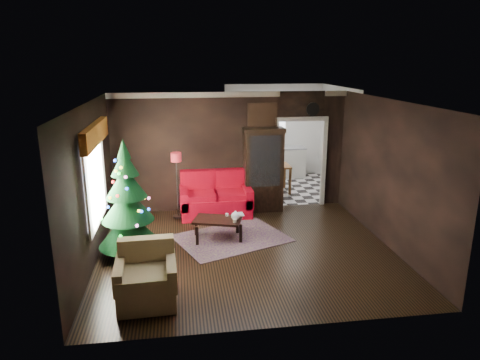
{
  "coord_description": "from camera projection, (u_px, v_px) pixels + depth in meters",
  "views": [
    {
      "loc": [
        -1.21,
        -7.56,
        3.52
      ],
      "look_at": [
        0.0,
        0.9,
        1.15
      ],
      "focal_mm": 32.74,
      "sensor_mm": 36.0,
      "label": 1
    }
  ],
  "objects": [
    {
      "name": "coffee_table",
      "position": [
        218.0,
        229.0,
        8.8
      ],
      "size": [
        1.06,
        0.82,
        0.42
      ],
      "primitive_type": null,
      "rotation": [
        0.0,
        0.0,
        -0.31
      ],
      "color": "black",
      "rests_on": "rug"
    },
    {
      "name": "doorway",
      "position": [
        300.0,
        164.0,
        10.66
      ],
      "size": [
        1.1,
        0.1,
        2.1
      ],
      "primitive_type": null,
      "color": "white",
      "rests_on": "ground"
    },
    {
      "name": "cup_b",
      "position": [
        235.0,
        221.0,
        8.57
      ],
      "size": [
        0.09,
        0.09,
        0.06
      ],
      "primitive_type": "cylinder",
      "rotation": [
        0.0,
        0.0,
        -0.18
      ],
      "color": "beige",
      "rests_on": "coffee_table"
    },
    {
      "name": "curio_cabinet",
      "position": [
        263.0,
        172.0,
        10.33
      ],
      "size": [
        0.9,
        0.45,
        1.9
      ],
      "primitive_type": null,
      "color": "black",
      "rests_on": "ground"
    },
    {
      "name": "loveseat",
      "position": [
        216.0,
        195.0,
        10.09
      ],
      "size": [
        1.7,
        0.9,
        1.0
      ],
      "primitive_type": null,
      "color": "maroon",
      "rests_on": "ground"
    },
    {
      "name": "wall_back",
      "position": [
        230.0,
        152.0,
        10.33
      ],
      "size": [
        5.5,
        0.0,
        5.5
      ],
      "primitive_type": "plane",
      "rotation": [
        1.57,
        0.0,
        0.0
      ],
      "color": "black",
      "rests_on": "ground"
    },
    {
      "name": "christmas_tree",
      "position": [
        127.0,
        201.0,
        7.86
      ],
      "size": [
        1.3,
        1.3,
        2.14
      ],
      "primitive_type": null,
      "rotation": [
        0.0,
        0.0,
        0.17
      ],
      "color": "black",
      "rests_on": "ground"
    },
    {
      "name": "valance",
      "position": [
        95.0,
        134.0,
        7.54
      ],
      "size": [
        0.12,
        2.1,
        0.35
      ],
      "primitive_type": "cube",
      "color": "#8E4B16",
      "rests_on": "wall_left"
    },
    {
      "name": "kitchen_floor",
      "position": [
        284.0,
        188.0,
        12.37
      ],
      "size": [
        3.0,
        3.0,
        0.0
      ],
      "primitive_type": "plane",
      "color": "silver",
      "rests_on": "ground"
    },
    {
      "name": "kitchen_counter",
      "position": [
        275.0,
        163.0,
        13.39
      ],
      "size": [
        1.8,
        0.6,
        0.9
      ],
      "primitive_type": "cube",
      "color": "silver",
      "rests_on": "ground"
    },
    {
      "name": "left_window",
      "position": [
        95.0,
        180.0,
        7.75
      ],
      "size": [
        0.05,
        1.6,
        1.4
      ],
      "primitive_type": "cube",
      "color": "white",
      "rests_on": "wall_left"
    },
    {
      "name": "wall_clock",
      "position": [
        313.0,
        109.0,
        10.29
      ],
      "size": [
        0.32,
        0.32,
        0.06
      ],
      "primitive_type": "cylinder",
      "color": "white",
      "rests_on": "wall_back"
    },
    {
      "name": "book",
      "position": [
        235.0,
        210.0,
        8.93
      ],
      "size": [
        0.18,
        0.03,
        0.24
      ],
      "primitive_type": "imported",
      "rotation": [
        0.0,
        0.0,
        0.04
      ],
      "color": "#86644C",
      "rests_on": "coffee_table"
    },
    {
      "name": "ceiling",
      "position": [
        247.0,
        102.0,
        7.57
      ],
      "size": [
        5.5,
        5.5,
        0.0
      ],
      "primitive_type": "plane",
      "rotation": [
        3.14,
        0.0,
        0.0
      ],
      "color": "white",
      "rests_on": "ground"
    },
    {
      "name": "painting",
      "position": [
        262.0,
        116.0,
        10.16
      ],
      "size": [
        0.62,
        0.05,
        0.52
      ],
      "primitive_type": "cube",
      "color": "#A27449",
      "rests_on": "wall_back"
    },
    {
      "name": "rug",
      "position": [
        232.0,
        238.0,
        8.89
      ],
      "size": [
        2.53,
        2.2,
        0.01
      ],
      "primitive_type": "cube",
      "rotation": [
        0.0,
        0.0,
        0.38
      ],
      "color": "#34212C",
      "rests_on": "ground"
    },
    {
      "name": "armchair",
      "position": [
        146.0,
        275.0,
        6.43
      ],
      "size": [
        0.92,
        0.92,
        0.9
      ],
      "primitive_type": null,
      "rotation": [
        0.0,
        0.0,
        0.04
      ],
      "color": "#B5AE90",
      "rests_on": "ground"
    },
    {
      "name": "floor_lamp",
      "position": [
        177.0,
        185.0,
        9.64
      ],
      "size": [
        0.33,
        0.33,
        1.47
      ],
      "primitive_type": null,
      "rotation": [
        0.0,
        0.0,
        0.41
      ],
      "color": "#242424",
      "rests_on": "ground"
    },
    {
      "name": "cup_a",
      "position": [
        227.0,
        215.0,
        8.91
      ],
      "size": [
        0.07,
        0.07,
        0.05
      ],
      "primitive_type": "cylinder",
      "rotation": [
        0.0,
        0.0,
        -0.2
      ],
      "color": "white",
      "rests_on": "coffee_table"
    },
    {
      "name": "kitchen_table",
      "position": [
        276.0,
        178.0,
        11.94
      ],
      "size": [
        0.7,
        0.7,
        0.75
      ],
      "primitive_type": null,
      "color": "brown",
      "rests_on": "ground"
    },
    {
      "name": "teapot",
      "position": [
        235.0,
        216.0,
        8.66
      ],
      "size": [
        0.23,
        0.23,
        0.18
      ],
      "primitive_type": null,
      "rotation": [
        0.0,
        0.0,
        0.19
      ],
      "color": "white",
      "rests_on": "coffee_table"
    },
    {
      "name": "floor",
      "position": [
        247.0,
        251.0,
        8.32
      ],
      "size": [
        5.5,
        5.5,
        0.0
      ],
      "primitive_type": "plane",
      "color": "black",
      "rests_on": "ground"
    },
    {
      "name": "wall_front",
      "position": [
        278.0,
        232.0,
        5.56
      ],
      "size": [
        5.5,
        0.0,
        5.5
      ],
      "primitive_type": "plane",
      "rotation": [
        -1.57,
        0.0,
        0.0
      ],
      "color": "black",
      "rests_on": "ground"
    },
    {
      "name": "kitchen_window",
      "position": [
        274.0,
        121.0,
        13.3
      ],
      "size": [
        0.7,
        0.06,
        0.7
      ],
      "primitive_type": "cube",
      "color": "white",
      "rests_on": "ground"
    },
    {
      "name": "wall_left",
      "position": [
        90.0,
        186.0,
        7.57
      ],
      "size": [
        0.0,
        5.5,
        5.5
      ],
      "primitive_type": "plane",
      "rotation": [
        1.57,
        0.0,
        1.57
      ],
      "color": "black",
      "rests_on": "ground"
    },
    {
      "name": "wall_right",
      "position": [
        389.0,
        174.0,
        8.32
      ],
      "size": [
        0.0,
        5.5,
        5.5
      ],
      "primitive_type": "plane",
      "rotation": [
        1.57,
        0.0,
        -1.57
      ],
      "color": "black",
      "rests_on": "ground"
    }
  ]
}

